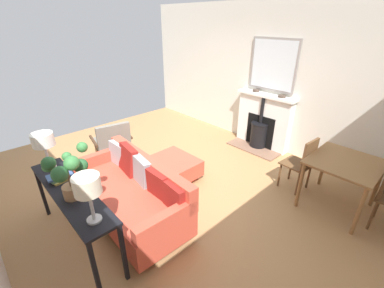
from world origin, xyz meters
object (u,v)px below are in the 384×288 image
Objects in this scene: ottoman at (175,166)px; dining_table at (344,168)px; potted_plant at (68,171)px; console_table at (71,197)px; mantel_bowl_far at (282,96)px; armchair_accent at (112,139)px; fireplace at (262,124)px; dining_chair_near_fireplace at (303,161)px; sofa at (132,193)px; book_stack at (60,177)px; table_lamp_far_end at (87,187)px; mantel_bowl_near at (256,90)px; table_lamp_near_end at (43,141)px.

dining_table reaches higher than ottoman.
potted_plant reaches higher than dining_table.
console_table is 3.51m from dining_table.
armchair_accent is (2.62, -1.90, -0.71)m from mantel_bowl_far.
potted_plant is at bearing -1.91° from mantel_bowl_far.
fireplace is 2.17m from ottoman.
dining_chair_near_fireplace is (-1.21, 1.62, 0.30)m from ottoman.
dining_chair_near_fireplace is at bearing 149.61° from sofa.
ottoman is at bearing -178.73° from book_stack.
table_lamp_far_end is (3.89, 0.64, 0.66)m from fireplace.
dining_table is at bearing 140.14° from sofa.
fireplace is at bearing -179.97° from console_table.
armchair_accent is 1.86m from book_stack.
console_table is at bearing 0.03° from fireplace.
potted_plant is at bearing 15.97° from ottoman.
mantel_bowl_near reaches higher than book_stack.
armchair_accent is 3.33m from dining_chair_near_fireplace.
sofa is at bearing -139.10° from table_lamp_far_end.
dining_chair_near_fireplace is at bearing 151.87° from book_stack.
dining_table is (-1.68, 3.44, 0.20)m from armchair_accent.
potted_plant is at bearing 87.52° from book_stack.
dining_chair_near_fireplace is (0.92, 1.31, 0.03)m from fireplace.
dining_table is at bearing 66.12° from mantel_bowl_near.
table_lamp_far_end reaches higher than fireplace.
mantel_bowl_far is at bearing 93.44° from fireplace.
table_lamp_far_end is at bearing 28.57° from ottoman.
ottoman is 2.05m from potted_plant.
potted_plant is at bearing -88.03° from table_lamp_far_end.
armchair_accent is at bearing -31.15° from fireplace.
table_lamp_near_end reaches higher than armchair_accent.
mantel_bowl_near reaches higher than console_table.
mantel_bowl_far is at bearing -133.85° from dining_chair_near_fireplace.
potted_plant reaches higher than dining_chair_near_fireplace.
mantel_bowl_far is 1.50m from dining_chair_near_fireplace.
mantel_bowl_near is 3.28m from sofa.
dining_table is at bearing 63.77° from fireplace.
dining_chair_near_fireplace is (-2.97, 1.30, -0.16)m from console_table.
sofa is 2.58m from dining_chair_near_fireplace.
ottoman is 0.89× the size of dining_chair_near_fireplace.
console_table is 1.86× the size of dining_table.
mantel_bowl_near is 0.58m from mantel_bowl_far.
fireplace is 4.36× the size of book_stack.
mantel_bowl_far is at bearing 166.22° from table_lamp_near_end.
mantel_bowl_far reaches higher than ottoman.
fireplace is 2.08m from dining_table.
dining_chair_near_fireplace is at bearing 167.37° from table_lamp_far_end.
mantel_bowl_far is 0.26× the size of potted_plant.
table_lamp_far_end is (0.00, 0.64, 0.48)m from console_table.
dining_table is 0.57m from dining_chair_near_fireplace.
sofa is 1.67m from armchair_accent.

